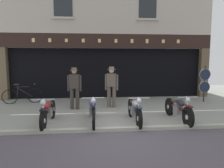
% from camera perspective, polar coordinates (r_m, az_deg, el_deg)
% --- Properties ---
extents(ground, '(22.88, 22.00, 0.18)m').
position_cam_1_polar(ground, '(4.90, 4.15, -17.55)').
color(ground, gray).
extents(shop_facade, '(11.18, 4.42, 6.33)m').
position_cam_1_polar(shop_facade, '(12.42, -1.82, 5.48)').
color(shop_facade, black).
rests_on(shop_facade, ground).
extents(motorcycle_left, '(0.62, 1.96, 0.91)m').
position_cam_1_polar(motorcycle_left, '(6.58, -17.51, -7.30)').
color(motorcycle_left, black).
rests_on(motorcycle_left, ground).
extents(motorcycle_center_left, '(0.62, 2.06, 0.93)m').
position_cam_1_polar(motorcycle_center_left, '(6.43, -5.46, -7.14)').
color(motorcycle_center_left, black).
rests_on(motorcycle_center_left, ground).
extents(motorcycle_center, '(0.62, 1.98, 0.91)m').
position_cam_1_polar(motorcycle_center, '(6.52, 6.35, -7.12)').
color(motorcycle_center, black).
rests_on(motorcycle_center, ground).
extents(motorcycle_center_right, '(0.62, 1.99, 0.91)m').
position_cam_1_polar(motorcycle_center_right, '(6.95, 18.08, -6.54)').
color(motorcycle_center_right, black).
rests_on(motorcycle_center_right, ground).
extents(salesman_left, '(0.56, 0.33, 1.68)m').
position_cam_1_polar(salesman_left, '(8.27, -10.50, -0.66)').
color(salesman_left, '#38332D').
rests_on(salesman_left, ground).
extents(shopkeeper_center, '(0.55, 0.35, 1.71)m').
position_cam_1_polar(shopkeeper_center, '(8.48, -0.13, -0.25)').
color(shopkeeper_center, brown).
rests_on(shopkeeper_center, ground).
extents(tyre_sign_pole, '(0.54, 0.06, 1.71)m').
position_cam_1_polar(tyre_sign_pole, '(10.58, 24.57, 0.72)').
color(tyre_sign_pole, '#232328').
rests_on(tyre_sign_pole, ground).
extents(advert_board_near, '(0.81, 0.03, 1.07)m').
position_cam_1_polar(advert_board_near, '(10.84, -10.82, 5.54)').
color(advert_board_near, beige).
extents(advert_board_far, '(0.82, 0.03, 1.06)m').
position_cam_1_polar(advert_board_far, '(10.99, -16.31, 5.13)').
color(advert_board_far, beige).
extents(leaning_bicycle, '(1.72, 0.56, 0.93)m').
position_cam_1_polar(leaning_bicycle, '(10.24, -23.88, -2.94)').
color(leaning_bicycle, black).
rests_on(leaning_bicycle, ground).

